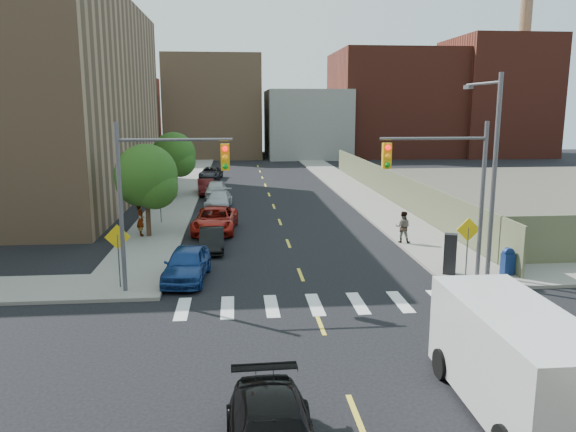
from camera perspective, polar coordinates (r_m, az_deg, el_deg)
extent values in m
plane|color=black|center=(18.47, 4.25, -13.23)|extent=(160.00, 160.00, 0.00)
cube|color=gray|center=(58.77, -10.09, 3.55)|extent=(3.50, 73.00, 0.15)
cube|color=gray|center=(59.53, 4.98, 3.77)|extent=(3.50, 73.00, 0.15)
cube|color=#5F6144|center=(46.74, 10.20, 3.09)|extent=(0.12, 44.00, 2.50)
cube|color=#592319|center=(88.68, -18.07, 9.50)|extent=(14.00, 18.00, 12.00)
cube|color=#8C6B4C|center=(88.64, -7.52, 10.91)|extent=(14.00, 16.00, 15.00)
cube|color=gray|center=(87.31, 1.82, 9.36)|extent=(12.00, 16.00, 10.00)
cube|color=#592319|center=(92.02, 10.52, 11.14)|extent=(18.00, 18.00, 16.00)
cube|color=#592319|center=(95.77, 20.31, 11.24)|extent=(14.00, 16.00, 18.00)
cylinder|color=#8C6B4C|center=(97.75, 22.69, 14.00)|extent=(1.80, 1.80, 28.00)
cylinder|color=#59595E|center=(23.41, -16.62, 0.54)|extent=(0.18, 0.18, 7.00)
cylinder|color=#59595E|center=(22.75, -11.40, 7.60)|extent=(4.50, 0.12, 0.12)
cube|color=#E5A50C|center=(22.68, -6.40, 5.96)|extent=(0.35, 0.30, 1.05)
cylinder|color=#59595E|center=(25.20, 19.08, 1.11)|extent=(0.18, 0.18, 7.00)
cylinder|color=#59595E|center=(24.05, 14.57, 7.64)|extent=(4.50, 0.12, 0.12)
cube|color=#E5A50C|center=(23.51, 9.99, 6.04)|extent=(0.35, 0.30, 1.05)
cylinder|color=#59595E|center=(25.80, 20.19, 3.51)|extent=(0.20, 0.20, 9.00)
cylinder|color=#59595E|center=(27.18, 19.21, 12.60)|extent=(0.12, 3.50, 0.12)
cube|color=#59595E|center=(28.64, 17.85, 12.37)|extent=(0.25, 0.60, 0.18)
cylinder|color=#59595E|center=(24.45, -16.79, -4.57)|extent=(0.06, 0.06, 2.40)
cube|color=yellow|center=(24.19, -16.94, -2.06)|extent=(1.06, 0.04, 1.06)
cylinder|color=#59595E|center=(26.00, 17.71, -3.70)|extent=(0.06, 0.06, 2.40)
cube|color=yellow|center=(25.75, 17.85, -1.33)|extent=(1.06, 0.04, 1.06)
cylinder|color=#59595E|center=(37.46, -12.81, 0.96)|extent=(0.06, 0.06, 2.40)
cube|color=yellow|center=(37.29, -12.89, 2.63)|extent=(1.06, 0.04, 1.06)
cylinder|color=#332114|center=(33.58, -14.02, -0.03)|extent=(0.28, 0.28, 2.64)
sphere|color=#234A15|center=(33.21, -14.21, 4.03)|extent=(3.60, 3.60, 3.60)
sphere|color=#234A15|center=(32.92, -13.38, 2.96)|extent=(2.64, 2.64, 2.64)
sphere|color=#234A15|center=(33.72, -14.75, 3.39)|extent=(2.88, 2.88, 2.88)
cylinder|color=#332114|center=(48.27, -11.42, 3.38)|extent=(0.28, 0.28, 2.64)
sphere|color=#234A15|center=(48.02, -11.53, 6.22)|extent=(3.60, 3.60, 3.60)
sphere|color=#234A15|center=(47.72, -10.94, 5.49)|extent=(2.64, 2.64, 2.64)
sphere|color=#234A15|center=(48.49, -11.93, 5.75)|extent=(2.88, 2.88, 2.88)
imported|color=navy|center=(25.28, -10.25, -4.81)|extent=(2.15, 4.54, 1.50)
imported|color=black|center=(30.20, -7.74, -2.41)|extent=(1.37, 3.72, 1.22)
imported|color=#A31A10|center=(34.71, -7.42, -0.39)|extent=(2.92, 5.61, 1.51)
imported|color=#B1B4BA|center=(42.85, -7.05, 1.66)|extent=(2.23, 4.65, 1.31)
imported|color=#B7B7B7|center=(47.71, -7.34, 2.71)|extent=(1.77, 4.34, 1.48)
imported|color=#430D0E|center=(49.71, -8.34, 2.94)|extent=(1.79, 4.18, 1.34)
imported|color=black|center=(60.14, -7.84, 4.33)|extent=(2.57, 4.85, 1.30)
cube|color=silver|center=(15.44, 22.07, -13.31)|extent=(2.34, 5.97, 2.52)
cube|color=black|center=(17.22, 18.71, -9.29)|extent=(2.13, 1.39, 1.03)
cylinder|color=black|center=(17.05, 15.43, -14.29)|extent=(0.33, 0.87, 0.87)
cylinder|color=black|center=(17.89, 22.16, -13.49)|extent=(0.33, 0.87, 0.87)
cube|color=navy|center=(27.12, 21.41, -4.57)|extent=(0.56, 0.46, 0.97)
cylinder|color=navy|center=(27.00, 21.48, -3.53)|extent=(0.53, 0.30, 0.50)
cube|color=black|center=(26.31, 16.14, -3.72)|extent=(0.69, 0.63, 1.85)
imported|color=gray|center=(33.80, -14.73, -0.36)|extent=(0.67, 0.82, 1.92)
imported|color=gray|center=(31.75, 11.59, -1.09)|extent=(1.04, 0.93, 1.76)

